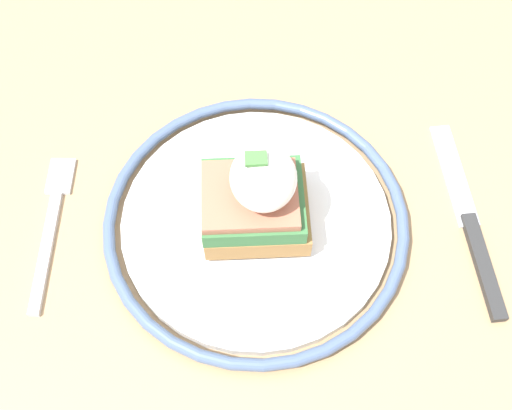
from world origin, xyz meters
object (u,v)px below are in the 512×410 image
Objects in this scene: fork at (52,223)px; plate at (256,221)px; knife at (472,231)px; sandwich at (257,197)px.

plate is at bearing -2.88° from fork.
knife reaches higher than fork.
fork is at bearing 176.24° from knife.
sandwich is at bearing -3.37° from fork.
sandwich is 0.46× the size of knife.
fork is (-0.17, 0.01, -0.05)m from sandwich.
sandwich is at bearing 175.87° from knife.
fork is at bearing 176.63° from sandwich.
plate is 1.34× the size of knife.
sandwich reaches higher than fork.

